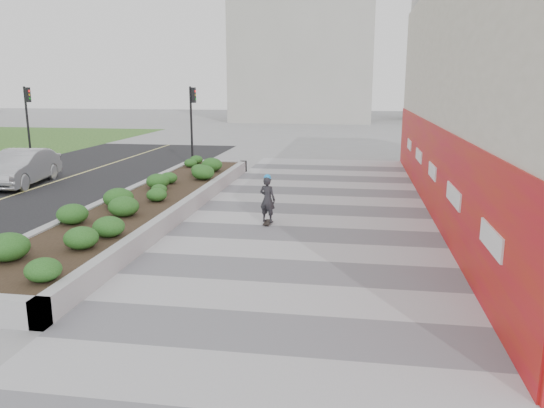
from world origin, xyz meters
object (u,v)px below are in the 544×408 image
Objects in this scene: traffic_signal_near at (192,114)px; skateboarder at (267,199)px; planter at (152,200)px; traffic_signal_far at (28,113)px; car_silver at (21,168)px.

skateboarder is at bearing -62.68° from traffic_signal_near.
planter is 11.22× the size of skateboarder.
traffic_signal_near is at bearing 116.31° from skateboarder.
traffic_signal_near reaches higher than skateboarder.
traffic_signal_near is (-1.73, 10.50, 2.34)m from planter.
traffic_signal_far is (-9.20, -0.50, 0.00)m from traffic_signal_near.
traffic_signal_far is (-10.93, 10.00, 2.34)m from planter.
planter is 10.90m from traffic_signal_near.
traffic_signal_near and traffic_signal_far have the same top height.
planter is at bearing 165.30° from skateboarder.
planter is 4.29× the size of traffic_signal_far.
car_silver is (-11.68, 4.89, -0.04)m from skateboarder.
traffic_signal_far reaches higher than planter.
skateboarder is 12.66m from car_silver.
planter is 4.29× the size of traffic_signal_near.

